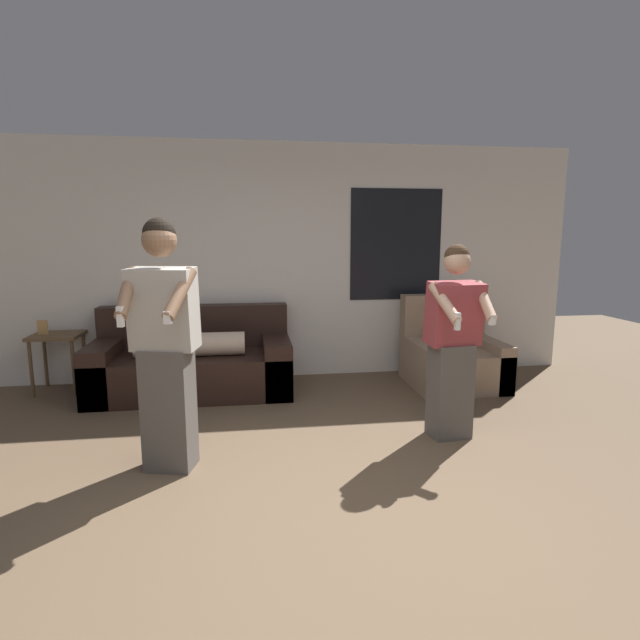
# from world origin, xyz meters

# --- Properties ---
(ground_plane) EXTENTS (14.00, 14.00, 0.00)m
(ground_plane) POSITION_xyz_m (0.00, 0.00, 0.00)
(ground_plane) COLOR brown
(wall_back) EXTENTS (6.93, 0.07, 2.70)m
(wall_back) POSITION_xyz_m (0.02, 3.33, 1.35)
(wall_back) COLOR silver
(wall_back) RESTS_ON ground_plane
(couch) EXTENTS (2.05, 0.96, 0.89)m
(couch) POSITION_xyz_m (-1.01, 2.82, 0.31)
(couch) COLOR black
(couch) RESTS_ON ground_plane
(armchair) EXTENTS (0.97, 0.94, 0.98)m
(armchair) POSITION_xyz_m (1.83, 2.70, 0.31)
(armchair) COLOR #937A60
(armchair) RESTS_ON ground_plane
(side_table) EXTENTS (0.49, 0.45, 0.78)m
(side_table) POSITION_xyz_m (-2.44, 3.05, 0.53)
(side_table) COLOR brown
(side_table) RESTS_ON ground_plane
(person_left) EXTENTS (0.51, 0.54, 1.78)m
(person_left) POSITION_xyz_m (-0.99, 1.01, 0.91)
(person_left) COLOR #56514C
(person_left) RESTS_ON ground_plane
(person_right) EXTENTS (0.48, 0.51, 1.59)m
(person_right) POSITION_xyz_m (1.22, 1.27, 0.80)
(person_right) COLOR #56514C
(person_right) RESTS_ON ground_plane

